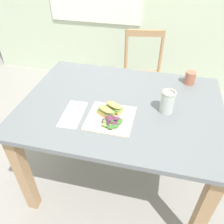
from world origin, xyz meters
TOP-DOWN VIEW (x-y plane):
  - ground_plane at (0.00, 0.00)m, footprint 7.98×7.98m
  - dining_table at (0.10, 0.08)m, footprint 1.24×0.92m
  - chair_wooden_far at (0.14, 0.95)m, footprint 0.46×0.46m
  - plate_lunch at (0.07, -0.08)m, footprint 0.26×0.26m
  - sandwich_half_front at (0.04, -0.06)m, footprint 0.11×0.10m
  - sandwich_half_back at (0.08, -0.01)m, footprint 0.11×0.10m
  - salad_mixed_greens at (0.08, -0.13)m, footprint 0.13×0.14m
  - napkin_folded at (-0.15, -0.09)m, footprint 0.13×0.25m
  - fork_on_napkin at (-0.15, -0.07)m, footprint 0.03×0.19m
  - mason_jar_iced_tea at (0.38, 0.07)m, footprint 0.08×0.08m
  - cup_extra_side at (0.52, 0.43)m, footprint 0.07×0.07m

SIDE VIEW (x-z plane):
  - ground_plane at x=0.00m, z-range 0.00..0.00m
  - chair_wooden_far at x=0.14m, z-range 0.01..0.88m
  - dining_table at x=0.10m, z-range 0.25..0.99m
  - napkin_folded at x=-0.15m, z-range 0.74..0.74m
  - plate_lunch at x=0.07m, z-range 0.74..0.75m
  - fork_on_napkin at x=-0.15m, z-range 0.74..0.75m
  - salad_mixed_greens at x=0.08m, z-range 0.75..0.79m
  - sandwich_half_front at x=0.04m, z-range 0.75..0.81m
  - sandwich_half_back at x=0.08m, z-range 0.75..0.81m
  - cup_extra_side at x=0.52m, z-range 0.74..0.83m
  - mason_jar_iced_tea at x=0.38m, z-range 0.73..0.87m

